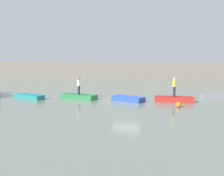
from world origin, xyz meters
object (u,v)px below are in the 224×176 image
object	(u,v)px
rowboat_green	(79,97)
rowboat_red	(174,99)
rowboat_teal	(29,97)
rowboat_grey	(220,97)
person_white_shirt	(79,85)
mooring_buoy	(179,105)
rowboat_blue	(128,99)
person_yellow_shirt	(174,86)

from	to	relation	value
rowboat_green	rowboat_red	size ratio (longest dim) A/B	1.02
rowboat_teal	rowboat_grey	size ratio (longest dim) A/B	0.88
person_white_shirt	mooring_buoy	xyz separation A→B (m)	(9.10, -3.09, -1.12)
rowboat_green	rowboat_blue	bearing A→B (deg)	9.34
person_yellow_shirt	person_white_shirt	bearing A→B (deg)	177.49
rowboat_red	mooring_buoy	size ratio (longest dim) A/B	7.62
mooring_buoy	person_yellow_shirt	bearing A→B (deg)	93.68
person_yellow_shirt	rowboat_grey	bearing A→B (deg)	26.85
mooring_buoy	rowboat_green	bearing A→B (deg)	161.26
mooring_buoy	rowboat_teal	bearing A→B (deg)	170.46
rowboat_green	rowboat_red	bearing A→B (deg)	14.78
rowboat_teal	rowboat_blue	distance (m)	9.54
rowboat_blue	person_white_shirt	size ratio (longest dim) A/B	1.75
person_yellow_shirt	mooring_buoy	world-z (taller)	person_yellow_shirt
rowboat_blue	mooring_buoy	distance (m)	4.91
rowboat_blue	rowboat_grey	xyz separation A→B (m)	(8.50, 2.51, 0.03)
rowboat_blue	mooring_buoy	world-z (taller)	mooring_buoy
rowboat_teal	person_white_shirt	distance (m)	4.91
rowboat_teal	rowboat_red	world-z (taller)	rowboat_red
rowboat_teal	rowboat_blue	world-z (taller)	rowboat_blue
rowboat_blue	person_yellow_shirt	xyz separation A→B (m)	(4.10, 0.28, 1.22)
rowboat_green	rowboat_blue	world-z (taller)	rowboat_green
rowboat_red	rowboat_grey	distance (m)	4.93
rowboat_teal	person_yellow_shirt	bearing A→B (deg)	22.20
rowboat_teal	rowboat_blue	bearing A→B (deg)	21.17
rowboat_teal	rowboat_grey	xyz separation A→B (m)	(18.04, 2.60, 0.04)
rowboat_green	person_white_shirt	bearing A→B (deg)	17.29
rowboat_red	person_yellow_shirt	bearing A→B (deg)	92.24
rowboat_red	person_yellow_shirt	size ratio (longest dim) A/B	1.98
rowboat_green	person_white_shirt	size ratio (longest dim) A/B	2.12
rowboat_red	mooring_buoy	bearing A→B (deg)	-84.08
rowboat_green	person_yellow_shirt	size ratio (longest dim) A/B	2.02
person_white_shirt	person_yellow_shirt	distance (m)	8.93
rowboat_blue	person_yellow_shirt	size ratio (longest dim) A/B	1.67
rowboat_green	rowboat_blue	distance (m)	4.87
rowboat_teal	person_yellow_shirt	distance (m)	13.70
rowboat_teal	person_yellow_shirt	world-z (taller)	person_yellow_shirt
rowboat_green	rowboat_red	world-z (taller)	rowboat_red
rowboat_green	mooring_buoy	xyz separation A→B (m)	(9.10, -3.09, 0.01)
rowboat_red	mooring_buoy	xyz separation A→B (m)	(0.17, -2.70, -0.01)
mooring_buoy	person_white_shirt	bearing A→B (deg)	161.26
rowboat_green	mooring_buoy	world-z (taller)	mooring_buoy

